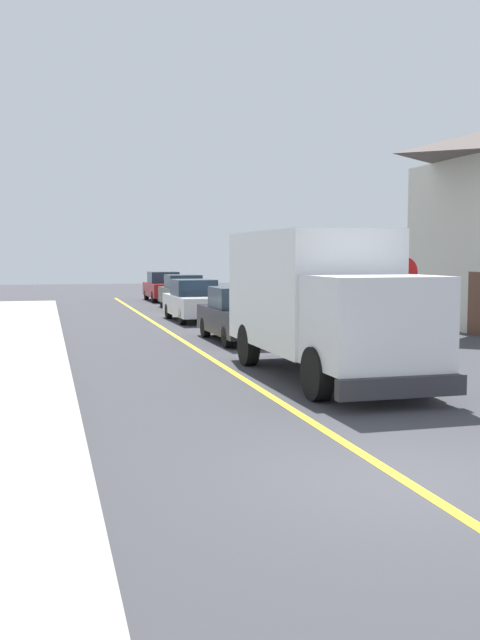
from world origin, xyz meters
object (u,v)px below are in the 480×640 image
(parked_car_mid, at_px, (194,301))
(parked_van_across, at_px, (361,316))
(stop_sign, at_px, (403,288))
(parked_car_near, at_px, (240,316))
(parked_car_furthest, at_px, (164,287))
(parked_car_far, at_px, (184,293))
(box_truck, at_px, (320,296))

(parked_car_mid, xyz_separation_m, parked_van_across, (3.53, -8.36, 0.00))
(parked_van_across, xyz_separation_m, stop_sign, (-0.77, -4.27, 1.06))
(parked_car_near, bearing_deg, parked_car_furthest, 87.86)
(parked_car_mid, distance_m, parked_car_far, 6.66)
(box_truck, distance_m, parked_van_across, 6.72)
(parked_van_across, bearing_deg, box_truck, -121.64)
(box_truck, relative_size, parked_car_furthest, 1.63)
(box_truck, bearing_deg, parked_car_mid, 90.16)
(parked_car_mid, height_order, parked_car_far, same)
(parked_car_mid, bearing_deg, parked_van_across, -67.14)
(parked_car_furthest, bearing_deg, parked_car_near, -92.14)
(parked_van_across, distance_m, stop_sign, 4.46)
(box_truck, xyz_separation_m, parked_car_furthest, (0.75, 27.17, -0.97))
(box_truck, distance_m, parked_car_furthest, 27.20)
(box_truck, xyz_separation_m, parked_car_mid, (-0.04, 14.02, -0.97))
(stop_sign, bearing_deg, parked_car_mid, 102.31)
(parked_car_far, relative_size, parked_van_across, 1.01)
(box_truck, relative_size, stop_sign, 2.72)
(parked_car_near, bearing_deg, parked_van_across, -18.52)
(box_truck, xyz_separation_m, parked_car_near, (-0.01, 6.83, -0.97))
(box_truck, bearing_deg, parked_van_across, 58.36)
(box_truck, relative_size, parked_car_mid, 1.62)
(parked_van_across, bearing_deg, parked_car_furthest, 97.25)
(parked_car_near, xyz_separation_m, parked_car_far, (0.73, 13.80, 0.00))
(box_truck, bearing_deg, parked_car_near, 90.09)
(parked_car_near, relative_size, parked_car_far, 1.00)
(parked_car_furthest, relative_size, stop_sign, 1.67)
(parked_car_far, bearing_deg, box_truck, -92.01)
(parked_car_mid, relative_size, stop_sign, 1.68)
(box_truck, distance_m, parked_car_near, 6.90)
(parked_car_near, xyz_separation_m, parked_car_mid, (-0.03, 7.19, 0.00))
(box_truck, height_order, parked_car_furthest, box_truck)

